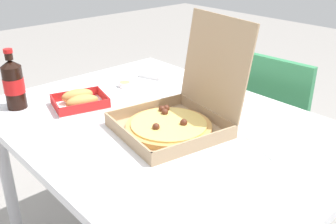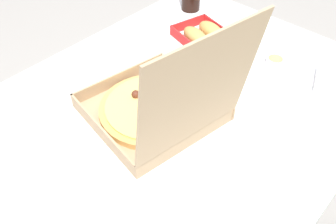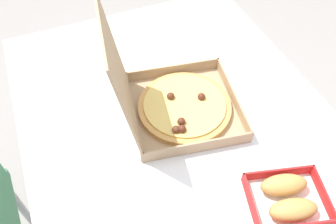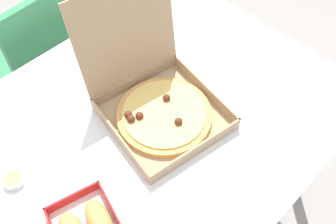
{
  "view_description": "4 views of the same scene",
  "coord_description": "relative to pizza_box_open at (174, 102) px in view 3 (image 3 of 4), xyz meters",
  "views": [
    {
      "loc": [
        0.89,
        -0.78,
        1.29
      ],
      "look_at": [
        0.05,
        -0.02,
        0.77
      ],
      "focal_mm": 40.96,
      "sensor_mm": 36.0,
      "label": 1
    },
    {
      "loc": [
        0.55,
        0.48,
        1.4
      ],
      "look_at": [
        0.04,
        0.01,
        0.72
      ],
      "focal_mm": 38.33,
      "sensor_mm": 36.0,
      "label": 2
    },
    {
      "loc": [
        -0.55,
        0.27,
        1.52
      ],
      "look_at": [
        0.04,
        0.03,
        0.75
      ],
      "focal_mm": 37.01,
      "sensor_mm": 36.0,
      "label": 3
    },
    {
      "loc": [
        -0.39,
        -0.5,
        1.62
      ],
      "look_at": [
        0.07,
        -0.04,
        0.74
      ],
      "focal_mm": 40.15,
      "sensor_mm": 36.0,
      "label": 4
    }
  ],
  "objects": [
    {
      "name": "ground_plane",
      "position": [
        -0.07,
        -0.0,
        -0.75
      ],
      "size": [
        10.0,
        10.0,
        0.0
      ],
      "primitive_type": "plane",
      "color": "gray"
    },
    {
      "name": "dining_table",
      "position": [
        -0.07,
        -0.0,
        -0.12
      ],
      "size": [
        1.24,
        0.91,
        0.71
      ],
      "color": "white",
      "rests_on": "ground_plane"
    },
    {
      "name": "pizza_box_open",
      "position": [
        0.0,
        0.0,
        0.0
      ],
      "size": [
        0.37,
        0.41,
        0.36
      ],
      "color": "tan",
      "rests_on": "dining_table"
    },
    {
      "name": "bread_side_box",
      "position": [
        -0.38,
        -0.14,
        -0.02
      ],
      "size": [
        0.19,
        0.22,
        0.06
      ],
      "color": "white",
      "rests_on": "dining_table"
    },
    {
      "name": "paper_menu",
      "position": [
        0.31,
        0.15,
        -0.05
      ],
      "size": [
        0.25,
        0.22,
        0.0
      ],
      "primitive_type": "cube",
      "rotation": [
        0.0,
        0.0,
        -0.37
      ],
      "color": "white",
      "rests_on": "dining_table"
    }
  ]
}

